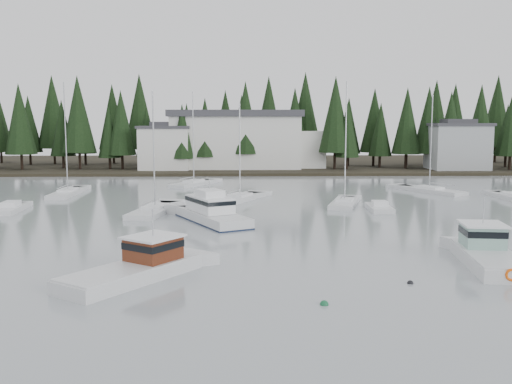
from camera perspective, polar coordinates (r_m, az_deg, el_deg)
The scene contains 19 objects.
ground at distance 28.30m, azimuth 6.43°, elevation -11.89°, with size 260.00×260.00×0.00m, color #91989C.
far_shore_land at distance 123.91m, azimuth 0.37°, elevation 2.75°, with size 240.00×54.00×1.00m, color black.
conifer_treeline at distance 112.95m, azimuth 0.53°, elevation 2.34°, with size 200.00×22.00×20.00m, color black, non-canonical shape.
house_west at distance 106.58m, azimuth -9.09°, elevation 4.48°, with size 9.54×7.42×8.75m.
house_east_a at distance 111.90m, azimuth 19.49°, elevation 4.41°, with size 10.60×8.48×9.25m.
harbor_inn at distance 108.92m, azimuth -0.96°, elevation 5.21°, with size 29.50×11.50×10.90m.
lobster_boat_brown at distance 34.54m, azimuth -11.92°, elevation -7.62°, with size 7.76×9.20×4.51m.
cabin_cruiser_center at distance 52.81m, azimuth -4.49°, elevation -2.25°, with size 7.72×10.96×4.56m.
lobster_boat_teal at distance 39.88m, azimuth 22.12°, elevation -5.94°, with size 4.12×8.94×4.79m.
sailboat_0 at distance 76.45m, azimuth -18.29°, elevation -0.18°, with size 2.66×10.90×14.68m.
sailboat_5 at distance 78.50m, azimuth 16.93°, elevation 0.04°, with size 7.45×10.53×13.21m.
sailboat_6 at distance 63.97m, azimuth 8.84°, elevation -1.23°, with size 4.95×9.04×14.12m.
sailboat_7 at distance 59.08m, azimuth -10.06°, elevation -1.96°, with size 4.59×10.72×12.81m.
sailboat_8 at distance 67.39m, azimuth -1.62°, elevation -0.76°, with size 6.57×9.53×11.89m.
sailboat_10 at distance 83.82m, azimuth -6.23°, elevation 0.74°, with size 6.67×9.90×14.12m.
runabout_0 at distance 64.24m, azimuth -23.28°, elevation -1.65°, with size 2.60×6.73×1.42m.
runabout_1 at distance 60.71m, azimuth 12.24°, elevation -1.71°, with size 2.38×5.12×1.42m.
mooring_buoy_green at distance 29.45m, azimuth 6.83°, elevation -11.13°, with size 0.45×0.45×0.45m, color #145933.
mooring_buoy_dark at distance 34.06m, azimuth 15.17°, elevation -8.82°, with size 0.37×0.37×0.37m, color black.
Camera 1 is at (-3.73, -26.52, 9.13)m, focal length 40.00 mm.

